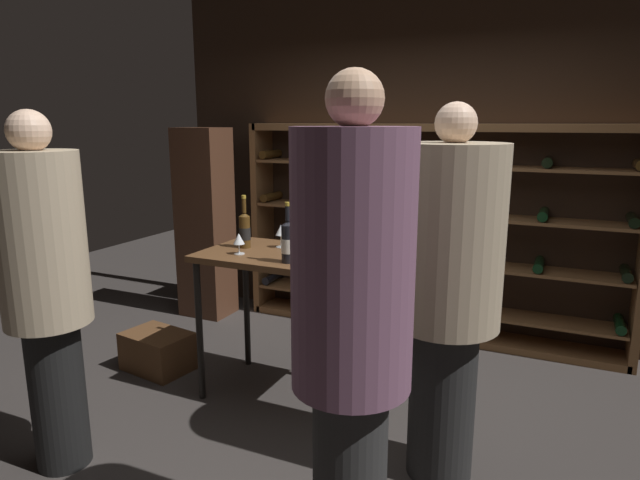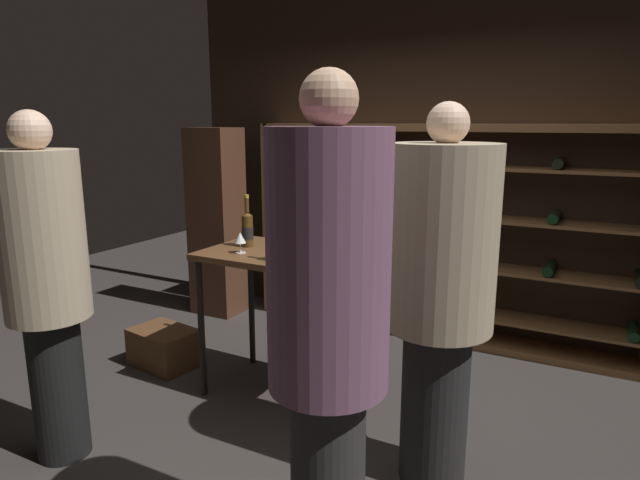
% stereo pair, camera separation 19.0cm
% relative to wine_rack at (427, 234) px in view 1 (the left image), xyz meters
% --- Properties ---
extents(ground_plane, '(9.84, 9.84, 0.00)m').
position_rel_wine_rack_xyz_m(ground_plane, '(-0.10, -1.71, -0.88)').
color(ground_plane, '#383330').
extents(back_wall, '(4.66, 0.10, 2.98)m').
position_rel_wine_rack_xyz_m(back_wall, '(-0.10, 0.21, 0.61)').
color(back_wall, '#332319').
rests_on(back_wall, ground).
extents(wine_rack, '(3.24, 0.32, 1.79)m').
position_rel_wine_rack_xyz_m(wine_rack, '(0.00, 0.00, 0.00)').
color(wine_rack, brown).
rests_on(wine_rack, ground).
extents(tasting_table, '(1.10, 0.67, 0.98)m').
position_rel_wine_rack_xyz_m(tasting_table, '(-0.55, -1.46, -0.02)').
color(tasting_table, brown).
rests_on(tasting_table, ground).
extents(person_guest_blue_shirt, '(0.42, 0.42, 1.86)m').
position_rel_wine_rack_xyz_m(person_guest_blue_shirt, '(-1.29, -2.63, 0.15)').
color(person_guest_blue_shirt, black).
rests_on(person_guest_blue_shirt, ground).
extents(person_bystander_red_print, '(0.44, 0.44, 1.97)m').
position_rel_wine_rack_xyz_m(person_bystander_red_print, '(0.39, -2.71, 0.21)').
color(person_bystander_red_print, '#2B2B2B').
rests_on(person_bystander_red_print, ground).
extents(person_bystander_dark_jacket, '(0.52, 0.52, 1.89)m').
position_rel_wine_rack_xyz_m(person_bystander_dark_jacket, '(0.56, -1.86, 0.16)').
color(person_bystander_dark_jacket, black).
rests_on(person_bystander_dark_jacket, ground).
extents(wine_crate, '(0.52, 0.41, 0.28)m').
position_rel_wine_rack_xyz_m(wine_crate, '(-1.61, -1.53, -0.74)').
color(wine_crate, brown).
rests_on(wine_crate, ground).
extents(display_cabinet, '(0.44, 0.36, 1.75)m').
position_rel_wine_rack_xyz_m(display_cabinet, '(-2.00, -0.36, -0.01)').
color(display_cabinet, '#4C2D1E').
rests_on(display_cabinet, ground).
extents(wine_bottle_black_capsule, '(0.08, 0.08, 0.36)m').
position_rel_wine_rack_xyz_m(wine_bottle_black_capsule, '(-0.26, -1.63, 0.22)').
color(wine_bottle_black_capsule, black).
rests_on(wine_bottle_black_capsule, tasting_table).
extents(wine_bottle_green_slim, '(0.08, 0.08, 0.35)m').
position_rel_wine_rack_xyz_m(wine_bottle_green_slim, '(-0.88, -1.43, 0.22)').
color(wine_bottle_green_slim, '#4C3314').
rests_on(wine_bottle_green_slim, tasting_table).
extents(wine_bottle_red_label, '(0.08, 0.08, 0.36)m').
position_rel_wine_rack_xyz_m(wine_bottle_red_label, '(-0.43, -1.66, 0.23)').
color(wine_bottle_red_label, black).
rests_on(wine_bottle_red_label, tasting_table).
extents(wine_glass_stemmed_right, '(0.07, 0.07, 0.15)m').
position_rel_wine_rack_xyz_m(wine_glass_stemmed_right, '(-0.66, -1.32, 0.21)').
color(wine_glass_stemmed_right, silver).
rests_on(wine_glass_stemmed_right, tasting_table).
extents(wine_glass_stemmed_center, '(0.07, 0.07, 0.14)m').
position_rel_wine_rack_xyz_m(wine_glass_stemmed_center, '(-0.81, -1.60, 0.19)').
color(wine_glass_stemmed_center, silver).
rests_on(wine_glass_stemmed_center, tasting_table).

